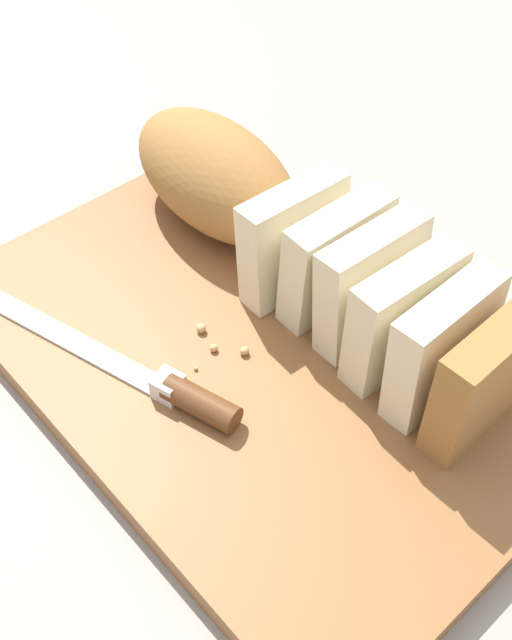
{
  "coord_description": "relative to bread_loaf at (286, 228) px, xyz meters",
  "views": [
    {
      "loc": [
        0.28,
        -0.27,
        0.48
      ],
      "look_at": [
        0.0,
        0.0,
        0.05
      ],
      "focal_mm": 43.07,
      "sensor_mm": 36.0,
      "label": 1
    }
  ],
  "objects": [
    {
      "name": "cutting_board",
      "position": [
        0.05,
        -0.08,
        -0.06
      ],
      "size": [
        0.49,
        0.33,
        0.02
      ],
      "primitive_type": "cube",
      "rotation": [
        0.0,
        0.0,
        -0.03
      ],
      "color": "brown",
      "rests_on": "ground_plane"
    },
    {
      "name": "crumb_near_loaf",
      "position": [
        0.03,
        -0.1,
        -0.04
      ],
      "size": [
        0.01,
        0.01,
        0.01
      ],
      "primitive_type": "sphere",
      "color": "tan",
      "rests_on": "cutting_board"
    },
    {
      "name": "crumb_near_knife",
      "position": [
        0.03,
        -0.13,
        -0.05
      ],
      "size": [
        0.0,
        0.0,
        0.0
      ],
      "primitive_type": "sphere",
      "color": "tan",
      "rests_on": "cutting_board"
    },
    {
      "name": "bread_loaf",
      "position": [
        0.0,
        0.0,
        0.0
      ],
      "size": [
        0.41,
        0.12,
        0.1
      ],
      "rotation": [
        0.0,
        0.0,
        -0.05
      ],
      "color": "#996633",
      "rests_on": "cutting_board"
    },
    {
      "name": "ground_plane",
      "position": [
        0.05,
        -0.08,
        -0.07
      ],
      "size": [
        3.0,
        3.0,
        0.0
      ],
      "primitive_type": "plane",
      "color": "gray"
    },
    {
      "name": "crumb_stray_right",
      "position": [
        0.0,
        -0.1,
        -0.04
      ],
      "size": [
        0.01,
        0.01,
        0.01
      ],
      "primitive_type": "sphere",
      "color": "tan",
      "rests_on": "cutting_board"
    },
    {
      "name": "bread_knife",
      "position": [
        0.02,
        -0.16,
        -0.04
      ],
      "size": [
        0.29,
        0.09,
        0.02
      ],
      "rotation": [
        0.0,
        0.0,
        3.39
      ],
      "color": "silver",
      "rests_on": "cutting_board"
    },
    {
      "name": "crumb_stray_left",
      "position": [
        0.05,
        -0.09,
        -0.04
      ],
      "size": [
        0.01,
        0.01,
        0.01
      ],
      "primitive_type": "sphere",
      "color": "tan",
      "rests_on": "cutting_board"
    }
  ]
}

